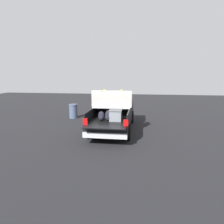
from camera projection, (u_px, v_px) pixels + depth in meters
ground_plane at (114, 129)px, 11.68m from camera, size 40.00×40.00×0.00m
pickup_truck at (114, 111)px, 11.86m from camera, size 6.05×2.06×2.23m
trash_can at (73, 111)px, 14.54m from camera, size 0.60×0.60×0.98m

